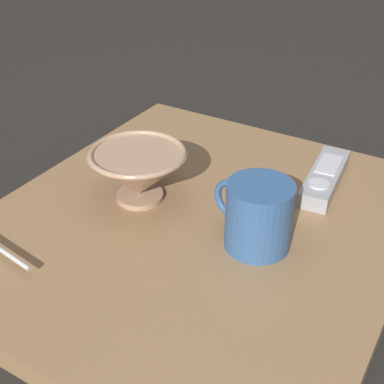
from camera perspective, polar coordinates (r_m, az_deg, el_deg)
ground_plane at (r=0.75m, az=0.59°, el=-4.75°), size 6.00×6.00×0.00m
table at (r=0.74m, az=0.60°, el=-3.78°), size 0.54×0.60×0.03m
cereal_bowl at (r=0.75m, az=-5.70°, el=2.18°), size 0.14×0.14×0.08m
coffee_mug at (r=0.66m, az=7.08°, el=-2.50°), size 0.11×0.08×0.09m
tv_remote_near at (r=0.82m, az=14.12°, el=1.55°), size 0.06×0.16×0.03m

